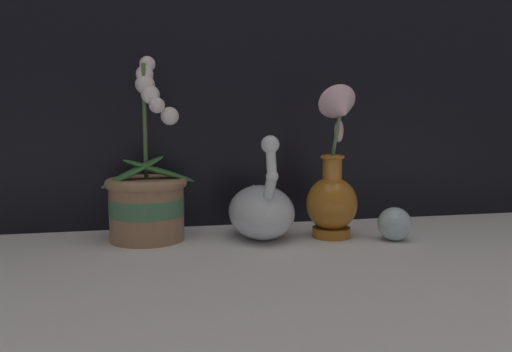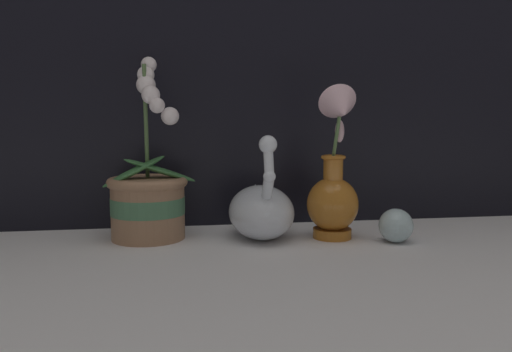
% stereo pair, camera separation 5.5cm
% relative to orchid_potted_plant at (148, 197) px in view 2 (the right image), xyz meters
% --- Properties ---
extents(ground_plane, '(2.80, 2.80, 0.00)m').
position_rel_orchid_potted_plant_xyz_m(ground_plane, '(0.24, -0.17, -0.08)').
color(ground_plane, white).
extents(orchid_potted_plant, '(0.19, 0.16, 0.36)m').
position_rel_orchid_potted_plant_xyz_m(orchid_potted_plant, '(0.00, 0.00, 0.00)').
color(orchid_potted_plant, '#9E7556').
rests_on(orchid_potted_plant, ground_plane).
extents(swan_figurine, '(0.13, 0.21, 0.21)m').
position_rel_orchid_potted_plant_xyz_m(swan_figurine, '(0.22, -0.03, -0.03)').
color(swan_figurine, silver).
rests_on(swan_figurine, ground_plane).
extents(blue_vase, '(0.10, 0.13, 0.30)m').
position_rel_orchid_potted_plant_xyz_m(blue_vase, '(0.37, -0.06, 0.02)').
color(blue_vase, '#B26B23').
rests_on(blue_vase, ground_plane).
extents(glass_sphere, '(0.07, 0.07, 0.07)m').
position_rel_orchid_potted_plant_xyz_m(glass_sphere, '(0.48, -0.11, -0.05)').
color(glass_sphere, silver).
rests_on(glass_sphere, ground_plane).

